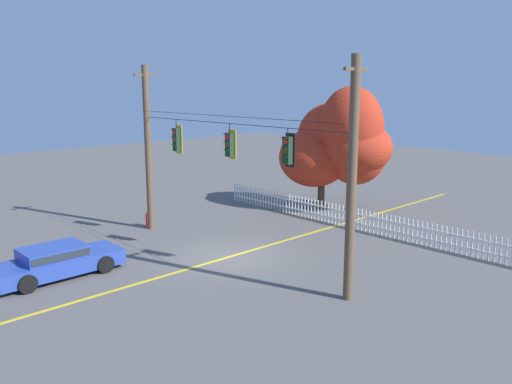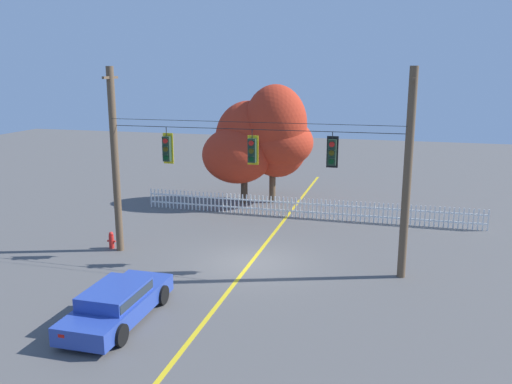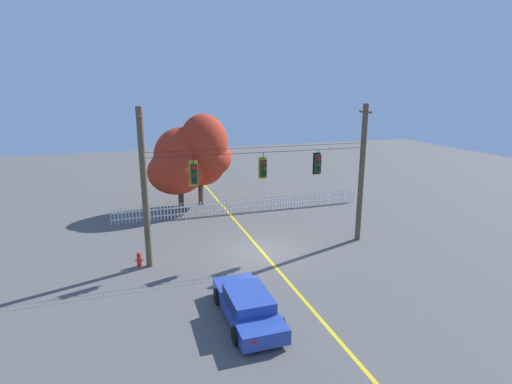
% 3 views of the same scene
% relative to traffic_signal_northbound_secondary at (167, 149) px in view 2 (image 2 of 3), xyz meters
% --- Properties ---
extents(ground, '(80.00, 80.00, 0.00)m').
position_rel_traffic_signal_northbound_secondary_xyz_m(ground, '(3.49, -0.01, -4.49)').
color(ground, '#565451').
extents(lane_centerline_stripe, '(0.16, 36.00, 0.01)m').
position_rel_traffic_signal_northbound_secondary_xyz_m(lane_centerline_stripe, '(3.49, -0.01, -4.48)').
color(lane_centerline_stripe, gold).
rests_on(lane_centerline_stripe, ground).
extents(signal_support_span, '(12.00, 1.10, 7.72)m').
position_rel_traffic_signal_northbound_secondary_xyz_m(signal_support_span, '(3.49, -0.01, -0.57)').
color(signal_support_span, brown).
rests_on(signal_support_span, ground).
extents(traffic_signal_northbound_secondary, '(0.43, 0.38, 1.50)m').
position_rel_traffic_signal_northbound_secondary_xyz_m(traffic_signal_northbound_secondary, '(0.00, 0.00, 0.00)').
color(traffic_signal_northbound_secondary, black).
extents(traffic_signal_northbound_primary, '(0.43, 0.38, 1.38)m').
position_rel_traffic_signal_northbound_secondary_xyz_m(traffic_signal_northbound_primary, '(3.55, -0.00, 0.07)').
color(traffic_signal_northbound_primary, black).
extents(traffic_signal_eastbound_side, '(0.43, 0.38, 1.36)m').
position_rel_traffic_signal_northbound_secondary_xyz_m(traffic_signal_eastbound_side, '(6.61, -0.00, 0.12)').
color(traffic_signal_eastbound_side, black).
extents(white_picket_fence, '(17.70, 0.06, 1.06)m').
position_rel_traffic_signal_northbound_secondary_xyz_m(white_picket_fence, '(4.52, 7.08, -3.96)').
color(white_picket_fence, white).
rests_on(white_picket_fence, ground).
extents(autumn_maple_near_fence, '(4.42, 4.23, 5.86)m').
position_rel_traffic_signal_northbound_secondary_xyz_m(autumn_maple_near_fence, '(0.45, 9.37, -1.16)').
color(autumn_maple_near_fence, '#473828').
rests_on(autumn_maple_near_fence, ground).
extents(autumn_maple_mid, '(3.85, 3.73, 6.79)m').
position_rel_traffic_signal_northbound_secondary_xyz_m(autumn_maple_mid, '(2.34, 9.74, -0.61)').
color(autumn_maple_mid, brown).
rests_on(autumn_maple_mid, ground).
extents(parked_car, '(1.88, 4.55, 1.15)m').
position_rel_traffic_signal_northbound_secondary_xyz_m(parked_car, '(0.88, -6.00, -3.88)').
color(parked_car, '#28429E').
rests_on(parked_car, ground).
extents(fire_hydrant, '(0.38, 0.22, 0.74)m').
position_rel_traffic_signal_northbound_secondary_xyz_m(fire_hydrant, '(-2.83, 0.12, -4.13)').
color(fire_hydrant, red).
rests_on(fire_hydrant, ground).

